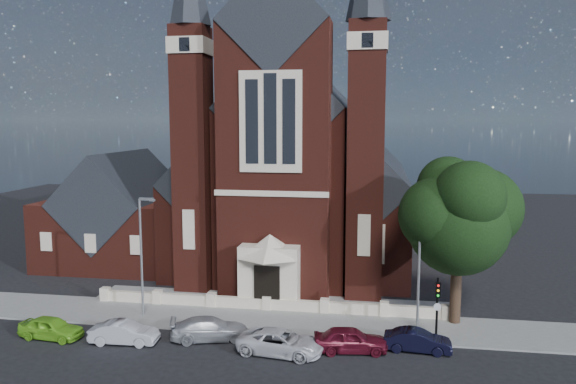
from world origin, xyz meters
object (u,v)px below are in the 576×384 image
object	(u,v)px
car_white_suv	(281,342)
car_navy	(418,341)
car_lime_van	(51,328)
street_lamp_left	(142,250)
parish_hall	(123,219)
traffic_signal	(437,301)
street_tree	(461,219)
car_silver_b	(210,329)
car_silver_a	(124,333)
church	(301,172)
street_lamp_right	(421,261)
car_dark_red	(350,340)

from	to	relation	value
car_white_suv	car_navy	xyz separation A→B (m)	(7.65, 1.62, -0.05)
car_lime_van	street_lamp_left	bearing A→B (deg)	-35.83
parish_hall	street_lamp_left	xyz separation A→B (m)	(8.09, -14.00, 0.59)
traffic_signal	car_navy	xyz separation A→B (m)	(-1.16, -1.29, -1.96)
street_tree	traffic_signal	distance (m)	5.70
street_lamp_left	car_silver_b	xyz separation A→B (m)	(5.54, -3.13, -3.92)
car_silver_b	car_navy	world-z (taller)	car_silver_b
parish_hall	street_lamp_left	distance (m)	16.18
car_navy	car_silver_a	bearing A→B (deg)	99.14
church	street_lamp_left	size ratio (longest dim) A/B	4.31
church	car_navy	size ratio (longest dim) A/B	9.17
street_lamp_left	car_silver_b	distance (m)	7.47
church	car_silver_a	size ratio (longest dim) A/B	8.72
street_lamp_right	car_dark_red	size ratio (longest dim) A/B	1.92
parish_hall	traffic_signal	distance (m)	31.20
car_silver_b	car_navy	xyz separation A→B (m)	(12.21, 0.27, -0.05)
street_tree	car_white_suv	world-z (taller)	street_tree
car_silver_a	car_silver_b	distance (m)	5.03
church	car_dark_red	bearing A→B (deg)	-74.92
street_lamp_right	car_silver_b	bearing A→B (deg)	-165.90
car_navy	parish_hall	bearing A→B (deg)	60.48
car_silver_b	car_dark_red	xyz separation A→B (m)	(8.43, -0.42, 0.04)
street_lamp_left	car_navy	world-z (taller)	street_lamp_left
street_tree	parish_hall	bearing A→B (deg)	156.74
parish_hall	car_silver_a	xyz separation A→B (m)	(8.80, -18.51, -3.35)
car_navy	car_white_suv	bearing A→B (deg)	105.53
street_lamp_left	car_lime_van	bearing A→B (deg)	-131.47
car_silver_a	car_silver_b	bearing A→B (deg)	-77.97
street_lamp_left	street_lamp_right	distance (m)	18.00
street_tree	street_lamp_left	xyz separation A→B (m)	(-20.51, -1.71, -2.36)
street_lamp_right	car_white_suv	size ratio (longest dim) A/B	1.65
car_silver_b	car_white_suv	xyz separation A→B (m)	(4.56, -1.35, 0.00)
street_lamp_left	car_dark_red	xyz separation A→B (m)	(13.97, -3.55, -3.88)
car_lime_van	traffic_signal	bearing A→B (deg)	-77.06
car_navy	car_lime_van	bearing A→B (deg)	97.94
traffic_signal	car_silver_b	xyz separation A→B (m)	(-13.37, -1.55, -1.90)
car_white_suv	car_silver_a	bearing A→B (deg)	97.78
church	traffic_signal	xyz separation A→B (m)	(11.00, -20.52, -5.60)
parish_hall	car_lime_van	bearing A→B (deg)	-77.49
street_lamp_left	car_silver_b	world-z (taller)	street_lamp_left
parish_hall	car_dark_red	world-z (taller)	parish_hall
car_silver_a	car_silver_b	xyz separation A→B (m)	(4.83, 1.38, 0.02)
church	car_silver_b	xyz separation A→B (m)	(-2.37, -22.07, -7.51)
car_silver_a	traffic_signal	bearing A→B (deg)	-84.78
car_silver_b	car_white_suv	size ratio (longest dim) A/B	0.96
parish_hall	street_tree	size ratio (longest dim) A/B	1.14
parish_hall	street_lamp_right	world-z (taller)	parish_hall
parish_hall	car_lime_van	xyz separation A→B (m)	(4.11, -18.51, -3.34)
parish_hall	car_navy	world-z (taller)	parish_hall
street_tree	traffic_signal	bearing A→B (deg)	-115.95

